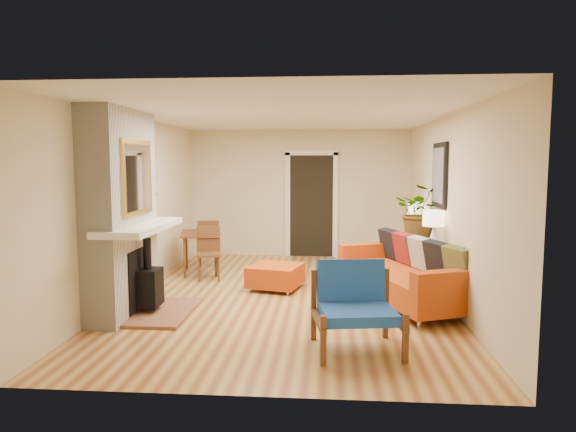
{
  "coord_description": "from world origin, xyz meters",
  "views": [
    {
      "loc": [
        0.58,
        -7.3,
        1.94
      ],
      "look_at": [
        0.0,
        0.2,
        1.15
      ],
      "focal_mm": 32.0,
      "sensor_mm": 36.0,
      "label": 1
    }
  ],
  "objects_px": {
    "lamp_far": "(417,215)",
    "dining_table": "(204,240)",
    "sofa": "(410,273)",
    "console_table": "(423,250)",
    "lamp_near": "(433,225)",
    "houseplant": "(421,211)",
    "ottoman": "(275,275)",
    "blue_chair": "(355,302)"
  },
  "relations": [
    {
      "from": "console_table",
      "to": "lamp_far",
      "type": "height_order",
      "value": "lamp_far"
    },
    {
      "from": "console_table",
      "to": "lamp_near",
      "type": "distance_m",
      "value": 0.84
    },
    {
      "from": "sofa",
      "to": "lamp_near",
      "type": "height_order",
      "value": "lamp_near"
    },
    {
      "from": "console_table",
      "to": "lamp_far",
      "type": "relative_size",
      "value": 3.43
    },
    {
      "from": "blue_chair",
      "to": "lamp_far",
      "type": "bearing_deg",
      "value": 70.49
    },
    {
      "from": "sofa",
      "to": "houseplant",
      "type": "height_order",
      "value": "houseplant"
    },
    {
      "from": "lamp_far",
      "to": "console_table",
      "type": "bearing_deg",
      "value": -90.0
    },
    {
      "from": "dining_table",
      "to": "lamp_near",
      "type": "xyz_separation_m",
      "value": [
        3.65,
        -1.5,
        0.49
      ]
    },
    {
      "from": "dining_table",
      "to": "lamp_far",
      "type": "distance_m",
      "value": 3.69
    },
    {
      "from": "sofa",
      "to": "dining_table",
      "type": "xyz_separation_m",
      "value": [
        -3.32,
        1.69,
        0.17
      ]
    },
    {
      "from": "blue_chair",
      "to": "console_table",
      "type": "xyz_separation_m",
      "value": [
        1.2,
        2.7,
        0.09
      ]
    },
    {
      "from": "dining_table",
      "to": "ottoman",
      "type": "bearing_deg",
      "value": -39.21
    },
    {
      "from": "lamp_far",
      "to": "blue_chair",
      "type": "bearing_deg",
      "value": -109.51
    },
    {
      "from": "sofa",
      "to": "dining_table",
      "type": "bearing_deg",
      "value": 152.98
    },
    {
      "from": "ottoman",
      "to": "lamp_far",
      "type": "xyz_separation_m",
      "value": [
        2.28,
        0.98,
        0.85
      ]
    },
    {
      "from": "ottoman",
      "to": "blue_chair",
      "type": "bearing_deg",
      "value": -65.73
    },
    {
      "from": "sofa",
      "to": "dining_table",
      "type": "distance_m",
      "value": 3.73
    },
    {
      "from": "console_table",
      "to": "houseplant",
      "type": "xyz_separation_m",
      "value": [
        -0.01,
        0.27,
        0.58
      ]
    },
    {
      "from": "lamp_near",
      "to": "lamp_far",
      "type": "distance_m",
      "value": 1.36
    },
    {
      "from": "sofa",
      "to": "dining_table",
      "type": "relative_size",
      "value": 1.53
    },
    {
      "from": "ottoman",
      "to": "sofa",
      "type": "bearing_deg",
      "value": -16.36
    },
    {
      "from": "ottoman",
      "to": "lamp_near",
      "type": "relative_size",
      "value": 1.65
    },
    {
      "from": "lamp_near",
      "to": "ottoman",
      "type": "bearing_deg",
      "value": 170.52
    },
    {
      "from": "ottoman",
      "to": "lamp_far",
      "type": "bearing_deg",
      "value": 23.35
    },
    {
      "from": "lamp_far",
      "to": "sofa",
      "type": "bearing_deg",
      "value": -102.17
    },
    {
      "from": "ottoman",
      "to": "console_table",
      "type": "distance_m",
      "value": 2.33
    },
    {
      "from": "ottoman",
      "to": "dining_table",
      "type": "distance_m",
      "value": 1.81
    },
    {
      "from": "lamp_far",
      "to": "dining_table",
      "type": "bearing_deg",
      "value": 177.83
    },
    {
      "from": "houseplant",
      "to": "lamp_far",
      "type": "bearing_deg",
      "value": 88.6
    },
    {
      "from": "console_table",
      "to": "houseplant",
      "type": "height_order",
      "value": "houseplant"
    },
    {
      "from": "sofa",
      "to": "houseplant",
      "type": "xyz_separation_m",
      "value": [
        0.33,
        1.14,
        0.76
      ]
    },
    {
      "from": "lamp_near",
      "to": "houseplant",
      "type": "relative_size",
      "value": 0.62
    },
    {
      "from": "ottoman",
      "to": "houseplant",
      "type": "bearing_deg",
      "value": 14.17
    },
    {
      "from": "sofa",
      "to": "houseplant",
      "type": "relative_size",
      "value": 2.91
    },
    {
      "from": "lamp_near",
      "to": "dining_table",
      "type": "bearing_deg",
      "value": 157.65
    },
    {
      "from": "houseplant",
      "to": "ottoman",
      "type": "bearing_deg",
      "value": -165.83
    },
    {
      "from": "sofa",
      "to": "lamp_near",
      "type": "relative_size",
      "value": 4.68
    },
    {
      "from": "dining_table",
      "to": "console_table",
      "type": "xyz_separation_m",
      "value": [
        3.65,
        -0.82,
        0.01
      ]
    },
    {
      "from": "ottoman",
      "to": "dining_table",
      "type": "height_order",
      "value": "dining_table"
    },
    {
      "from": "blue_chair",
      "to": "houseplant",
      "type": "bearing_deg",
      "value": 68.2
    },
    {
      "from": "console_table",
      "to": "lamp_far",
      "type": "distance_m",
      "value": 0.84
    },
    {
      "from": "dining_table",
      "to": "console_table",
      "type": "distance_m",
      "value": 3.74
    }
  ]
}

